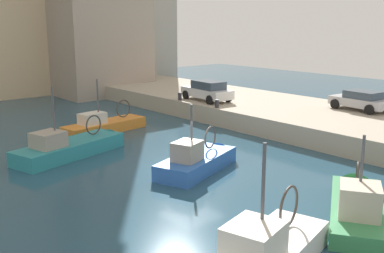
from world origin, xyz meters
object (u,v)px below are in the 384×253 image
Objects in this scene: fishing_boat_orange at (109,129)px; mooring_bollard_south at (217,104)px; mooring_bollard_mid at (180,96)px; fishing_boat_blue at (200,167)px; fishing_boat_teal at (75,153)px; parked_car_silver at (361,100)px; parked_car_white at (207,91)px; fishing_boat_green at (356,211)px.

fishing_boat_orange is 7.38m from mooring_bollard_south.
mooring_bollard_south is 1.00× the size of mooring_bollard_mid.
fishing_boat_blue reaches higher than mooring_bollard_mid.
mooring_bollard_south is 4.00m from mooring_bollard_mid.
fishing_boat_teal is 10.75m from mooring_bollard_south.
fishing_boat_blue is 1.48× the size of parked_car_silver.
mooring_bollard_south is (10.66, 0.39, 1.37)m from fishing_boat_teal.
parked_car_white reaches higher than parked_car_silver.
mooring_bollard_mid is at bearing 134.74° from parked_car_white.
parked_car_silver is 9.43m from mooring_bollard_south.
fishing_boat_teal reaches higher than parked_car_silver.
fishing_boat_blue is 12.67m from parked_car_white.
fishing_boat_blue is at bearing 179.07° from parked_car_silver.
mooring_bollard_south and mooring_bollard_mid have the same top height.
parked_car_silver is 7.16× the size of mooring_bollard_mid.
fishing_boat_green is (0.81, -7.71, 0.04)m from fishing_boat_blue.
parked_car_silver reaches higher than mooring_bollard_mid.
fishing_boat_teal is 14.48m from fishing_boat_green.
mooring_bollard_mid is (7.21, 10.52, 1.36)m from fishing_boat_blue.
fishing_boat_green is 19.37m from mooring_bollard_mid.
fishing_boat_orange reaches higher than mooring_bollard_south.
fishing_boat_teal is 1.63× the size of parked_car_white.
parked_car_white is at bearing 61.01° from mooring_bollard_south.
fishing_boat_teal is 12.57m from parked_car_white.
fishing_boat_green reaches higher than parked_car_white.
fishing_boat_teal is 18.46m from parked_car_silver.
fishing_boat_orange is 6.70m from mooring_bollard_mid.
fishing_boat_teal reaches higher than mooring_bollard_south.
fishing_boat_orange is 17.44m from fishing_boat_green.
mooring_bollard_mid is at bearing 55.57° from fishing_boat_blue.
fishing_boat_teal is 11.61m from mooring_bollard_mid.
parked_car_silver is (5.16, -9.31, -0.08)m from parked_car_white.
fishing_boat_orange reaches higher than fishing_boat_blue.
fishing_boat_green is 18.62m from parked_car_white.
fishing_boat_orange reaches higher than parked_car_silver.
fishing_boat_orange is at bearing -173.08° from mooring_bollard_mid.
fishing_boat_orange is at bearing 153.75° from mooring_bollard_south.
parked_car_white is (7.82, 16.80, 1.79)m from fishing_boat_green.
mooring_bollard_south is (7.21, 6.52, 1.36)m from fishing_boat_blue.
parked_car_silver is at bearing 29.98° from fishing_boat_green.
parked_car_white is at bearing -4.65° from fishing_boat_orange.
fishing_boat_blue reaches higher than fishing_boat_green.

